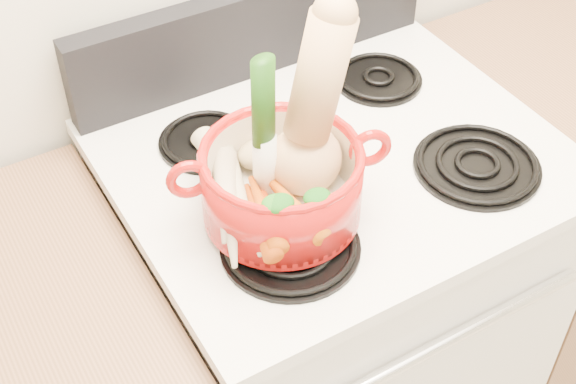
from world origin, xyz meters
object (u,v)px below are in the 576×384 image
leek (264,130)px  stove_body (327,320)px  dutch_oven (282,184)px  squash (322,104)px

leek → stove_body: bearing=2.2°
dutch_oven → squash: 0.14m
dutch_oven → squash: bearing=25.3°
dutch_oven → squash: (0.08, 0.01, 0.12)m
stove_body → squash: (-0.09, -0.08, 0.69)m
stove_body → dutch_oven: dutch_oven is taller
stove_body → leek: leek is taller
squash → stove_body: bearing=40.7°
squash → dutch_oven: bearing=-172.9°
stove_body → squash: squash is taller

